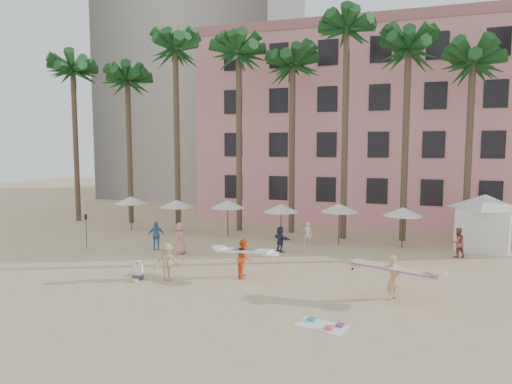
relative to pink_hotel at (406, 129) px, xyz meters
The scene contains 12 objects.
ground 28.09m from the pink_hotel, 105.07° to the right, with size 120.00×120.00×0.00m, color #D1B789.
pink_hotel is the anchor object (origin of this frame).
grey_tower 32.53m from the pink_hotel, 154.36° to the left, with size 22.00×18.00×50.00m, color #A89E8E.
palm_row 13.71m from the pink_hotel, 120.56° to the right, with size 44.40×5.40×16.30m.
umbrella_row 17.73m from the pink_hotel, 126.53° to the right, with size 22.50×2.70×2.73m.
cabana 14.44m from the pink_hotel, 68.27° to the right, with size 5.48×5.48×3.50m.
beach_towel 28.88m from the pink_hotel, 95.38° to the right, with size 2.00×1.44×0.14m.
carrier_yellow 24.81m from the pink_hotel, 90.66° to the right, with size 3.51×0.98×1.92m.
carrier_white 24.87m from the pink_hotel, 108.12° to the right, with size 3.04×1.23×1.93m.
beachgoers 22.02m from the pink_hotel, 113.82° to the right, with size 18.90×10.54×1.92m.
paddle 28.35m from the pink_hotel, 133.64° to the right, with size 0.18×0.04×2.23m.
seated_man 28.65m from the pink_hotel, 116.30° to the right, with size 0.41×0.72×0.94m.
Camera 1 is at (7.08, -17.61, 6.55)m, focal length 32.00 mm.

